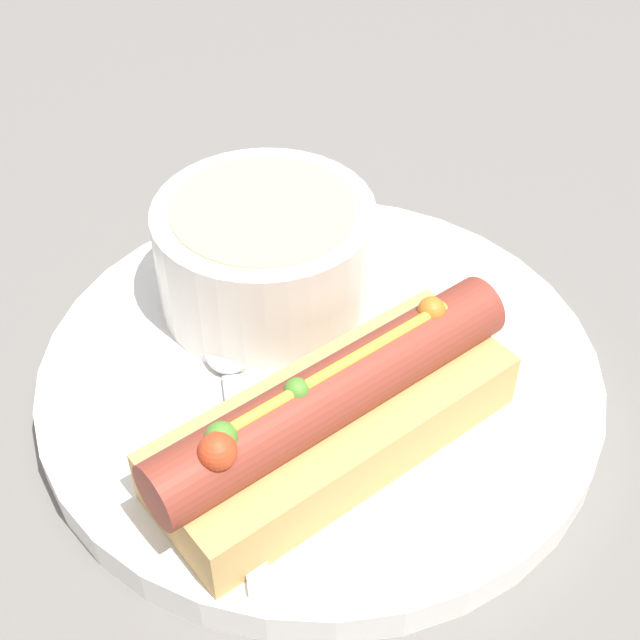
% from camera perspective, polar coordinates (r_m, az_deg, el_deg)
% --- Properties ---
extents(ground_plane, '(4.00, 4.00, 0.00)m').
position_cam_1_polar(ground_plane, '(0.45, 0.00, -4.35)').
color(ground_plane, slate).
extents(dinner_plate, '(0.28, 0.28, 0.02)m').
position_cam_1_polar(dinner_plate, '(0.45, 0.00, -3.57)').
color(dinner_plate, white).
rests_on(dinner_plate, ground_plane).
extents(hot_dog, '(0.18, 0.13, 0.06)m').
position_cam_1_polar(hot_dog, '(0.39, 0.86, -6.07)').
color(hot_dog, tan).
rests_on(hot_dog, dinner_plate).
extents(soup_bowl, '(0.11, 0.11, 0.06)m').
position_cam_1_polar(soup_bowl, '(0.45, -3.51, 4.41)').
color(soup_bowl, silver).
rests_on(soup_bowl, dinner_plate).
extents(spoon, '(0.03, 0.16, 0.01)m').
position_cam_1_polar(spoon, '(0.43, -5.65, -3.86)').
color(spoon, '#B7B7BC').
rests_on(spoon, dinner_plate).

